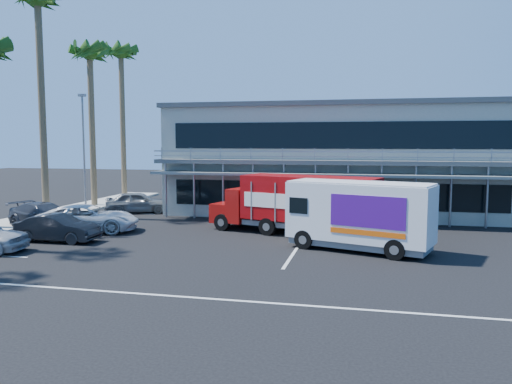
# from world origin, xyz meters

# --- Properties ---
(ground) EXTENTS (120.00, 120.00, 0.00)m
(ground) POSITION_xyz_m (0.00, 0.00, 0.00)
(ground) COLOR black
(ground) RESTS_ON ground
(building) EXTENTS (22.40, 12.00, 7.30)m
(building) POSITION_xyz_m (3.00, 14.94, 3.66)
(building) COLOR gray
(building) RESTS_ON ground
(curb_strip) EXTENTS (3.00, 32.00, 0.16)m
(curb_strip) POSITION_xyz_m (-15.00, 6.00, 0.08)
(curb_strip) COLOR #A5A399
(curb_strip) RESTS_ON ground
(palm_d) EXTENTS (2.80, 2.80, 14.75)m
(palm_d) POSITION_xyz_m (-15.20, 8.00, 12.80)
(palm_d) COLOR brown
(palm_d) RESTS_ON ground
(palm_e) EXTENTS (2.80, 2.80, 12.25)m
(palm_e) POSITION_xyz_m (-14.70, 13.00, 10.57)
(palm_e) COLOR brown
(palm_e) RESTS_ON ground
(palm_f) EXTENTS (2.80, 2.80, 13.25)m
(palm_f) POSITION_xyz_m (-15.10, 18.50, 11.47)
(palm_f) COLOR brown
(palm_f) RESTS_ON ground
(light_pole_far) EXTENTS (0.50, 0.25, 8.09)m
(light_pole_far) POSITION_xyz_m (-14.20, 11.00, 4.50)
(light_pole_far) COLOR gray
(light_pole_far) RESTS_ON ground
(red_truck) EXTENTS (9.33, 4.74, 3.07)m
(red_truck) POSITION_xyz_m (1.60, 5.19, 1.68)
(red_truck) COLOR maroon
(red_truck) RESTS_ON ground
(white_van) EXTENTS (6.63, 4.04, 3.06)m
(white_van) POSITION_xyz_m (4.74, 2.00, 1.62)
(white_van) COLOR white
(white_van) RESTS_ON ground
(parked_car_b) EXTENTS (4.04, 1.45, 1.32)m
(parked_car_b) POSITION_xyz_m (-9.52, 0.85, 0.66)
(parked_car_b) COLOR black
(parked_car_b) RESTS_ON ground
(parked_car_c) EXTENTS (5.73, 3.71, 1.47)m
(parked_car_c) POSITION_xyz_m (-9.50, 3.55, 0.73)
(parked_car_c) COLOR silver
(parked_car_c) RESTS_ON ground
(parked_car_d) EXTENTS (5.29, 3.65, 1.42)m
(parked_car_d) POSITION_xyz_m (-12.50, 4.00, 0.71)
(parked_car_d) COLOR #2B303A
(parked_car_d) RESTS_ON ground
(parked_car_e) EXTENTS (4.61, 3.06, 1.46)m
(parked_car_e) POSITION_xyz_m (-10.11, 10.80, 0.73)
(parked_car_e) COLOR slate
(parked_car_e) RESTS_ON ground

